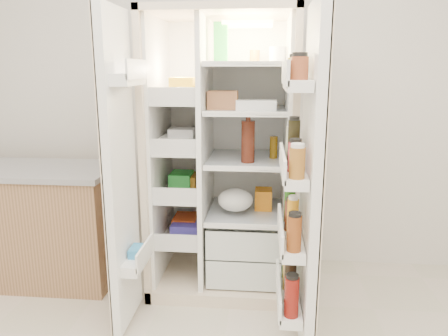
{
  "coord_description": "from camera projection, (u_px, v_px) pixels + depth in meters",
  "views": [
    {
      "loc": [
        0.19,
        -1.1,
        1.46
      ],
      "look_at": [
        -0.03,
        1.25,
        0.9
      ],
      "focal_mm": 34.0,
      "sensor_mm": 36.0,
      "label": 1
    }
  ],
  "objects": [
    {
      "name": "kitchen_counter",
      "position": [
        38.0,
        223.0,
        2.95
      ],
      "size": [
        1.11,
        0.59,
        0.8
      ],
      "color": "#A47852",
      "rests_on": "floor"
    },
    {
      "name": "freezer_door",
      "position": [
        121.0,
        176.0,
        2.28
      ],
      "size": [
        0.15,
        0.4,
        1.72
      ],
      "color": "white",
      "rests_on": "floor"
    },
    {
      "name": "fridge_door",
      "position": [
        306.0,
        188.0,
        2.11
      ],
      "size": [
        0.17,
        0.58,
        1.72
      ],
      "color": "white",
      "rests_on": "floor"
    },
    {
      "name": "wall_back",
      "position": [
        238.0,
        83.0,
        3.05
      ],
      "size": [
        4.0,
        0.02,
        2.7
      ],
      "primitive_type": "cube",
      "color": "silver",
      "rests_on": "floor"
    },
    {
      "name": "refrigerator",
      "position": [
        226.0,
        177.0,
        2.85
      ],
      "size": [
        0.92,
        0.7,
        1.8
      ],
      "color": "beige",
      "rests_on": "floor"
    }
  ]
}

